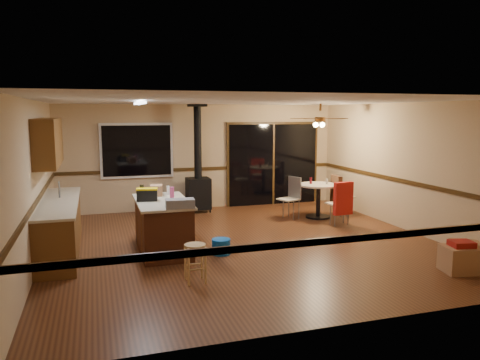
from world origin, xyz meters
name	(u,v)px	position (x,y,z in m)	size (l,w,h in m)	color
floor	(245,244)	(0.00, 0.00, 0.00)	(7.00, 7.00, 0.00)	#502A16
ceiling	(245,101)	(0.00, 0.00, 2.60)	(7.00, 7.00, 0.00)	silver
wall_back	(202,157)	(0.00, 3.50, 1.30)	(7.00, 7.00, 0.00)	tan
wall_front	(344,213)	(0.00, -3.50, 1.30)	(7.00, 7.00, 0.00)	tan
wall_left	(35,183)	(-3.50, 0.00, 1.30)	(7.00, 7.00, 0.00)	tan
wall_right	(409,167)	(3.50, 0.00, 1.30)	(7.00, 7.00, 0.00)	tan
chair_rail	(245,190)	(0.00, 0.00, 1.00)	(7.00, 7.00, 0.08)	#3B260E
window	(137,151)	(-1.60, 3.45, 1.50)	(1.72, 0.10, 1.32)	black
sliding_door	(273,164)	(1.90, 3.45, 1.05)	(2.52, 0.10, 2.10)	black
lower_cabinets	(60,227)	(-3.20, 0.50, 0.43)	(0.60, 3.00, 0.86)	brown
countertop	(59,202)	(-3.20, 0.50, 0.88)	(0.64, 3.04, 0.04)	#BDB093
upper_cabinets	(48,142)	(-3.33, 0.70, 1.90)	(0.35, 2.00, 0.80)	brown
kitchen_island	(163,226)	(-1.50, 0.00, 0.45)	(0.88, 1.68, 0.90)	#3C1B0F
wood_stove	(198,182)	(-0.20, 3.05, 0.73)	(0.55, 0.50, 2.52)	black
ceiling_fan	(320,121)	(2.29, 1.59, 2.21)	(0.24, 0.24, 0.55)	brown
fluorescent_strip	(140,103)	(-1.80, 0.30, 2.56)	(0.10, 1.20, 0.04)	white
toolbox_grey	(180,203)	(-1.32, -0.72, 0.97)	(0.45, 0.25, 0.14)	slate
toolbox_black	(147,195)	(-1.75, 0.05, 0.99)	(0.34, 0.18, 0.19)	black
toolbox_yellow_lid	(147,189)	(-1.75, 0.05, 1.10)	(0.36, 0.19, 0.03)	gold
box_on_island	(156,190)	(-1.53, 0.53, 1.00)	(0.21, 0.29, 0.19)	#976843
bottle_dark	(142,192)	(-1.82, 0.18, 1.03)	(0.07, 0.07, 0.26)	black
bottle_pink	(172,194)	(-1.34, -0.08, 1.02)	(0.08, 0.08, 0.24)	#D84C8C
bottle_white	(168,190)	(-1.31, 0.53, 0.98)	(0.05, 0.05, 0.16)	white
bar_stool	(195,263)	(-1.28, -1.64, 0.28)	(0.30, 0.30, 0.55)	tan
blue_bucket	(221,247)	(-0.58, -0.48, 0.13)	(0.32, 0.32, 0.27)	#0B4FA1
dining_table	(318,195)	(2.29, 1.59, 0.53)	(0.90, 0.90, 0.78)	black
glass_red	(311,180)	(2.14, 1.69, 0.86)	(0.06, 0.06, 0.16)	#590C14
glass_cream	(327,181)	(2.47, 1.54, 0.84)	(0.05, 0.05, 0.12)	beige
chair_left	(292,193)	(1.69, 1.72, 0.59)	(0.52, 0.51, 0.51)	#C3B591
chair_near	(342,198)	(2.41, 0.71, 0.60)	(0.46, 0.50, 0.70)	#C3B591
chair_right	(337,190)	(2.81, 1.65, 0.60)	(0.49, 0.45, 0.70)	#C3B591
box_under_window	(169,205)	(-0.92, 3.10, 0.21)	(0.52, 0.42, 0.42)	#976843
box_corner_a	(461,259)	(2.64, -2.43, 0.20)	(0.52, 0.44, 0.39)	#976843
box_corner_b	(465,253)	(3.01, -2.12, 0.18)	(0.44, 0.38, 0.35)	#976843
box_small_red	(462,244)	(2.64, -2.43, 0.44)	(0.33, 0.27, 0.09)	maroon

